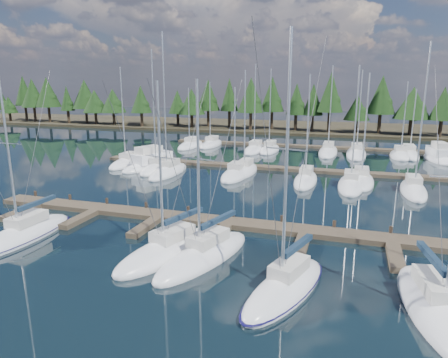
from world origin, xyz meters
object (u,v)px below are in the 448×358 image
(front_sailboat_5, at_px, (439,308))
(motor_yacht_left, at_px, (152,164))
(front_sailboat_1, at_px, (24,234))
(front_sailboat_4, at_px, (285,287))
(main_dock, at_px, (227,225))
(motor_yacht_right, at_px, (438,157))
(front_sailboat_2, at_px, (169,250))
(front_sailboat_3, at_px, (204,255))

(front_sailboat_5, height_order, motor_yacht_left, front_sailboat_5)
(front_sailboat_1, bearing_deg, front_sailboat_5, -3.62)
(front_sailboat_1, height_order, front_sailboat_4, front_sailboat_4)
(main_dock, relative_size, motor_yacht_right, 4.76)
(front_sailboat_5, bearing_deg, front_sailboat_2, 171.45)
(main_dock, relative_size, motor_yacht_left, 4.31)
(main_dock, distance_m, motor_yacht_left, 24.94)
(main_dock, distance_m, front_sailboat_2, 6.31)
(main_dock, distance_m, front_sailboat_4, 10.40)
(front_sailboat_1, relative_size, front_sailboat_3, 1.06)
(motor_yacht_left, bearing_deg, front_sailboat_1, -83.49)
(front_sailboat_2, height_order, motor_yacht_right, front_sailboat_2)
(front_sailboat_1, xyz_separation_m, motor_yacht_left, (-2.89, 25.31, 0.25))
(front_sailboat_5, bearing_deg, main_dock, 148.48)
(front_sailboat_4, bearing_deg, front_sailboat_3, 155.43)
(main_dock, relative_size, front_sailboat_1, 3.44)
(front_sailboat_1, bearing_deg, front_sailboat_4, -5.79)
(front_sailboat_3, xyz_separation_m, front_sailboat_4, (5.64, -2.58, 0.02))
(front_sailboat_1, distance_m, front_sailboat_3, 13.85)
(front_sailboat_2, bearing_deg, motor_yacht_right, 61.13)
(front_sailboat_5, relative_size, motor_yacht_right, 1.38)
(main_dock, xyz_separation_m, motor_yacht_right, (21.12, 36.44, 0.29))
(front_sailboat_1, relative_size, motor_yacht_right, 1.39)
(main_dock, xyz_separation_m, front_sailboat_2, (-2.23, -5.90, 0.07))
(motor_yacht_left, bearing_deg, main_dock, -48.80)
(front_sailboat_2, xyz_separation_m, front_sailboat_4, (8.18, -2.63, 0.03))
(front_sailboat_3, distance_m, motor_yacht_right, 47.22)
(front_sailboat_1, xyz_separation_m, motor_yacht_right, (34.65, 42.99, 0.21))
(front_sailboat_1, bearing_deg, front_sailboat_3, 2.50)
(front_sailboat_2, relative_size, motor_yacht_left, 1.18)
(front_sailboat_3, height_order, motor_yacht_right, front_sailboat_3)
(front_sailboat_4, relative_size, front_sailboat_5, 1.13)
(main_dock, relative_size, front_sailboat_2, 3.66)
(front_sailboat_3, distance_m, front_sailboat_5, 13.36)
(front_sailboat_3, distance_m, motor_yacht_left, 29.84)
(front_sailboat_2, relative_size, front_sailboat_5, 0.94)
(main_dock, bearing_deg, motor_yacht_right, 59.90)
(main_dock, xyz_separation_m, front_sailboat_5, (13.46, -8.26, 0.07))
(front_sailboat_2, height_order, front_sailboat_3, front_sailboat_3)
(front_sailboat_4, distance_m, front_sailboat_5, 7.52)
(front_sailboat_1, xyz_separation_m, front_sailboat_3, (13.84, 0.60, 0.00))
(front_sailboat_1, distance_m, front_sailboat_2, 11.33)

